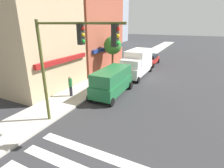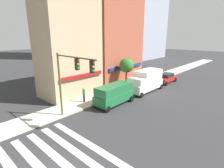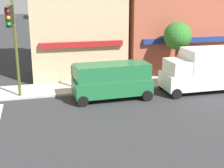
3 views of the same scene
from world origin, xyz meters
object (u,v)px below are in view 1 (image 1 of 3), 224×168
Objects in this scene: traffic_signal at (67,53)px; street_tree at (113,46)px; van_green at (112,81)px; pedestrian_green_top at (71,86)px; sedan_red at (150,59)px; box_truck_white at (137,63)px.

traffic_signal is 1.40× the size of street_tree.
pedestrian_green_top is at bearing 124.82° from van_green.
street_tree is (5.85, 2.80, 2.26)m from van_green.
traffic_signal is 6.69m from van_green.
traffic_signal is at bearing -179.33° from sedan_red.
sedan_red is at bearing -1.64° from van_green.
traffic_signal is at bearing -178.62° from box_truck_white.
van_green reaches higher than sedan_red.
van_green is at bearing -179.69° from box_truck_white.
van_green is 13.36m from sedan_red.
traffic_signal is 13.03m from box_truck_white.
box_truck_white is at bearing -1.64° from van_green.
traffic_signal is 1.01× the size of box_truck_white.
street_tree is at bearing -96.23° from pedestrian_green_top.
box_truck_white is at bearing -113.45° from pedestrian_green_top.
street_tree is at bearing 23.93° from van_green.
pedestrian_green_top is at bearing 169.45° from sedan_red.
traffic_signal is 3.54× the size of pedestrian_green_top.
van_green is 2.86× the size of pedestrian_green_top.
traffic_signal is 1.24× the size of van_green.
traffic_signal is at bearing -179.31° from van_green.
sedan_red is (13.35, 0.00, -0.44)m from van_green.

